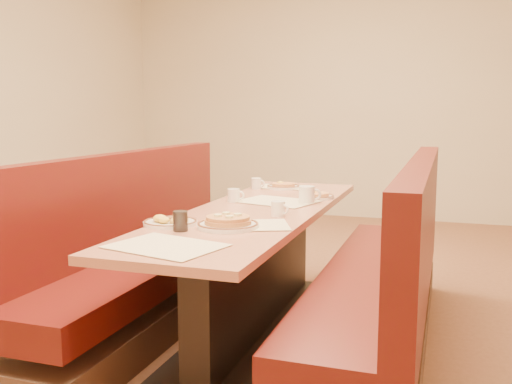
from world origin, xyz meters
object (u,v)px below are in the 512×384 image
(coffee_mug_d, at_px, (257,183))
(soda_tumbler_mid, at_px, (304,194))
(booth_right, at_px, (386,287))
(eggs_plate, at_px, (170,222))
(coffee_mug_c, at_px, (307,194))
(pancake_plate, at_px, (228,223))
(coffee_mug_b, at_px, (234,195))
(soda_tumbler_near, at_px, (180,221))
(coffee_mug_a, at_px, (279,208))
(diner_table, at_px, (257,273))
(booth_left, at_px, (146,264))

(coffee_mug_d, distance_m, soda_tumbler_mid, 0.64)
(booth_right, bearing_deg, eggs_plate, -149.60)
(eggs_plate, relative_size, coffee_mug_c, 1.96)
(pancake_plate, distance_m, coffee_mug_b, 0.79)
(coffee_mug_c, distance_m, soda_tumbler_near, 1.05)
(pancake_plate, height_order, coffee_mug_b, coffee_mug_b)
(coffee_mug_a, height_order, coffee_mug_b, coffee_mug_b)
(coffee_mug_b, distance_m, soda_tumbler_near, 0.89)
(diner_table, height_order, coffee_mug_c, coffee_mug_c)
(booth_left, xyz_separation_m, coffee_mug_d, (0.46, 0.81, 0.43))
(coffee_mug_c, xyz_separation_m, coffee_mug_d, (-0.50, 0.52, -0.01))
(booth_right, bearing_deg, coffee_mug_b, 168.52)
(soda_tumbler_mid, bearing_deg, coffee_mug_d, 135.94)
(booth_left, relative_size, coffee_mug_d, 24.22)
(booth_left, height_order, pancake_plate, booth_left)
(eggs_plate, bearing_deg, coffee_mug_c, 61.07)
(coffee_mug_a, bearing_deg, diner_table, 152.15)
(booth_right, bearing_deg, soda_tumbler_near, -141.50)
(booth_right, bearing_deg, pancake_plate, -141.31)
(coffee_mug_b, bearing_deg, eggs_plate, -102.23)
(diner_table, height_order, coffee_mug_b, coffee_mug_b)
(pancake_plate, bearing_deg, coffee_mug_d, 103.01)
(booth_left, bearing_deg, coffee_mug_a, -11.45)
(pancake_plate, relative_size, soda_tumbler_near, 3.16)
(soda_tumbler_near, height_order, soda_tumbler_mid, soda_tumbler_near)
(coffee_mug_b, bearing_deg, booth_left, -168.59)
(booth_left, xyz_separation_m, booth_right, (1.46, 0.00, 0.00))
(diner_table, height_order, coffee_mug_d, coffee_mug_d)
(coffee_mug_c, distance_m, coffee_mug_d, 0.72)
(eggs_plate, height_order, coffee_mug_a, coffee_mug_a)
(eggs_plate, xyz_separation_m, soda_tumbler_mid, (0.45, 0.94, 0.03))
(coffee_mug_d, bearing_deg, coffee_mug_b, -80.74)
(booth_left, height_order, booth_right, same)
(pancake_plate, distance_m, soda_tumbler_near, 0.23)
(booth_right, height_order, soda_tumbler_mid, booth_right)
(coffee_mug_b, height_order, coffee_mug_c, coffee_mug_c)
(coffee_mug_b, xyz_separation_m, coffee_mug_c, (0.44, 0.10, 0.01))
(coffee_mug_d, bearing_deg, coffee_mug_c, -42.44)
(coffee_mug_a, relative_size, soda_tumbler_near, 1.09)
(eggs_plate, relative_size, soda_tumbler_near, 2.79)
(eggs_plate, distance_m, coffee_mug_a, 0.59)
(coffee_mug_c, bearing_deg, coffee_mug_b, 173.70)
(diner_table, height_order, soda_tumbler_near, soda_tumbler_near)
(coffee_mug_c, bearing_deg, coffee_mug_d, 115.28)
(soda_tumbler_near, bearing_deg, diner_table, 78.37)
(pancake_plate, bearing_deg, coffee_mug_b, 108.74)
(coffee_mug_d, relative_size, soda_tumbler_mid, 1.11)
(coffee_mug_c, height_order, soda_tumbler_near, coffee_mug_c)
(booth_right, xyz_separation_m, coffee_mug_c, (-0.51, 0.29, 0.44))
(booth_right, height_order, coffee_mug_b, booth_right)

